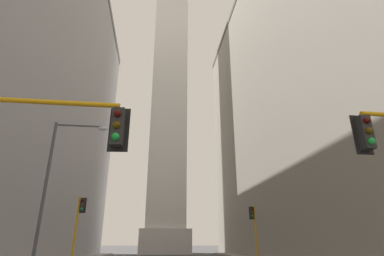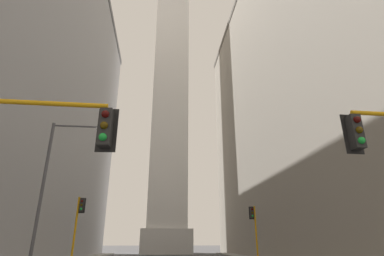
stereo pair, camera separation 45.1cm
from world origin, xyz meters
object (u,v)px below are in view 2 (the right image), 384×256
object	(u,v)px
traffic_light_mid_right	(254,224)
obelisk	(171,75)
traffic_light_mid_left	(78,219)
street_lamp	(53,177)

from	to	relation	value
traffic_light_mid_right	obelisk	bearing A→B (deg)	108.71
traffic_light_mid_right	traffic_light_mid_left	xyz separation A→B (m)	(-17.04, -3.94, 0.08)
traffic_light_mid_right	street_lamp	distance (m)	21.13
traffic_light_mid_left	traffic_light_mid_right	bearing A→B (deg)	13.02
obelisk	traffic_light_mid_right	bearing A→B (deg)	-71.29
obelisk	traffic_light_mid_right	world-z (taller)	obelisk
traffic_light_mid_right	traffic_light_mid_left	distance (m)	17.49
obelisk	street_lamp	size ratio (longest dim) A/B	8.03
traffic_light_mid_left	street_lamp	size ratio (longest dim) A/B	0.61
obelisk	traffic_light_mid_left	world-z (taller)	obelisk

